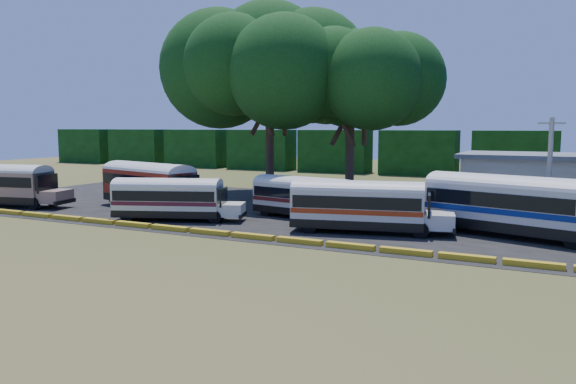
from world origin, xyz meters
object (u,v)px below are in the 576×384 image
at_px(bus_cream_west, 171,197).
at_px(tree_west, 269,61).
at_px(bus_beige, 2,182).
at_px(bus_red, 150,182).
at_px(bus_white_red, 361,203).

xyz_separation_m(bus_cream_west, tree_west, (-0.88, 16.21, 10.86)).
height_order(bus_beige, bus_red, bus_red).
distance_m(bus_red, bus_white_red, 18.82).
bearing_deg(bus_beige, tree_west, 34.93).
relative_size(bus_red, bus_white_red, 1.13).
bearing_deg(bus_red, bus_cream_west, -23.25).
bearing_deg(bus_beige, bus_white_red, -7.47).
bearing_deg(bus_cream_west, bus_white_red, -13.64).
bearing_deg(bus_beige, bus_cream_west, -9.88).
relative_size(bus_white_red, tree_west, 0.56).
height_order(bus_white_red, tree_west, tree_west).
distance_m(bus_white_red, tree_west, 22.98).
bearing_deg(bus_red, tree_west, 84.53).
bearing_deg(tree_west, bus_red, -110.45).
bearing_deg(tree_west, bus_white_red, -45.86).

